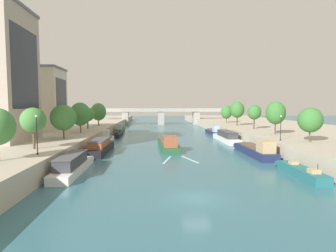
{
  "coord_description": "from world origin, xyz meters",
  "views": [
    {
      "loc": [
        -4.11,
        -24.11,
        8.58
      ],
      "look_at": [
        0.0,
        44.57,
        3.36
      ],
      "focal_mm": 28.84,
      "sensor_mm": 36.0,
      "label": 1
    }
  ],
  "objects": [
    {
      "name": "tree_right_end_of_row",
      "position": [
        21.98,
        18.8,
        6.2
      ],
      "size": [
        3.9,
        3.9,
        5.67
      ],
      "color": "brown",
      "rests_on": "quay_right"
    },
    {
      "name": "moored_boat_left_second",
      "position": [
        -14.2,
        10.33,
        1.04
      ],
      "size": [
        2.57,
        13.11,
        2.49
      ],
      "color": "silver",
      "rests_on": "ground"
    },
    {
      "name": "ground_plane",
      "position": [
        0.0,
        0.0,
        0.0
      ],
      "size": [
        400.0,
        400.0,
        0.0
      ],
      "primitive_type": "plane",
      "color": "#336675"
    },
    {
      "name": "quay_left",
      "position": [
        -34.01,
        55.0,
        1.3
      ],
      "size": [
        36.0,
        170.0,
        2.59
      ],
      "primitive_type": "cube",
      "color": "#B2A893",
      "rests_on": "ground"
    },
    {
      "name": "tree_left_by_lamp",
      "position": [
        -19.82,
        36.08,
        6.7
      ],
      "size": [
        4.43,
        4.43,
        6.67
      ],
      "color": "brown",
      "rests_on": "quay_left"
    },
    {
      "name": "tree_right_nearest",
      "position": [
        21.53,
        55.59,
        7.31
      ],
      "size": [
        4.2,
        4.2,
        7.14
      ],
      "color": "brown",
      "rests_on": "quay_right"
    },
    {
      "name": "moored_boat_right_end",
      "position": [
        13.78,
        39.47,
        1.05
      ],
      "size": [
        2.99,
        15.93,
        2.52
      ],
      "color": "silver",
      "rests_on": "ground"
    },
    {
      "name": "moored_boat_left_near",
      "position": [
        -14.14,
        62.83,
        0.93
      ],
      "size": [
        1.76,
        10.64,
        3.02
      ],
      "color": "#235633",
      "rests_on": "ground"
    },
    {
      "name": "tree_right_second",
      "position": [
        21.93,
        68.66,
        6.33
      ],
      "size": [
        3.88,
        3.88,
        6.08
      ],
      "color": "brown",
      "rests_on": "quay_right"
    },
    {
      "name": "tree_left_midway",
      "position": [
        -20.38,
        13.86,
        6.57
      ],
      "size": [
        3.35,
        3.35,
        5.72
      ],
      "color": "brown",
      "rests_on": "quay_left"
    },
    {
      "name": "tree_left_past_mid",
      "position": [
        -20.73,
        46.81,
        6.28
      ],
      "size": [
        3.5,
        3.5,
        5.51
      ],
      "color": "brown",
      "rests_on": "quay_left"
    },
    {
      "name": "building_left_tall",
      "position": [
        -31.91,
        42.0,
        10.12
      ],
      "size": [
        12.88,
        9.28,
        15.02
      ],
      "color": "beige",
      "rests_on": "quay_left"
    },
    {
      "name": "tree_right_third",
      "position": [
        21.97,
        43.17,
        6.88
      ],
      "size": [
        3.41,
        3.41,
        6.18
      ],
      "color": "brown",
      "rests_on": "quay_right"
    },
    {
      "name": "lamppost_right_bank",
      "position": [
        17.88,
        20.54,
        4.96
      ],
      "size": [
        0.28,
        0.28,
        4.31
      ],
      "color": "black",
      "rests_on": "quay_right"
    },
    {
      "name": "moored_boat_left_far",
      "position": [
        -13.65,
        51.38,
        0.59
      ],
      "size": [
        2.04,
        10.93,
        2.2
      ],
      "color": "black",
      "rests_on": "ground"
    },
    {
      "name": "barge_midriver",
      "position": [
        -0.9,
        29.99,
        0.87
      ],
      "size": [
        3.77,
        17.89,
        2.96
      ],
      "color": "#235633",
      "rests_on": "ground"
    },
    {
      "name": "tree_left_third",
      "position": [
        -20.24,
        26.03,
        6.39
      ],
      "size": [
        4.58,
        4.58,
        6.14
      ],
      "color": "brown",
      "rests_on": "quay_left"
    },
    {
      "name": "moored_boat_right_near",
      "position": [
        13.95,
        54.31,
        0.88
      ],
      "size": [
        2.22,
        12.21,
        2.88
      ],
      "color": "#1E284C",
      "rests_on": "ground"
    },
    {
      "name": "bridge_far",
      "position": [
        0.0,
        97.74,
        4.59
      ],
      "size": [
        56.03,
        4.4,
        7.32
      ],
      "color": "#9E998E",
      "rests_on": "ground"
    },
    {
      "name": "quay_right",
      "position": [
        34.01,
        55.0,
        1.3
      ],
      "size": [
        36.0,
        170.0,
        2.59
      ],
      "primitive_type": "cube",
      "color": "#B2A893",
      "rests_on": "ground"
    },
    {
      "name": "moored_boat_left_midway",
      "position": [
        -14.38,
        38.83,
        0.91
      ],
      "size": [
        2.04,
        10.4,
        3.18
      ],
      "color": "silver",
      "rests_on": "ground"
    },
    {
      "name": "tree_right_by_lamp",
      "position": [
        21.57,
        30.42,
        7.05
      ],
      "size": [
        3.98,
        3.98,
        6.85
      ],
      "color": "brown",
      "rests_on": "quay_right"
    },
    {
      "name": "wake_behind_barge",
      "position": [
        0.1,
        18.01,
        0.01
      ],
      "size": [
        5.6,
        5.97,
        0.03
      ],
      "color": "#A5D1DB",
      "rests_on": "ground"
    },
    {
      "name": "tree_left_second",
      "position": [
        -19.87,
        56.56,
        6.73
      ],
      "size": [
        4.48,
        4.48,
        6.72
      ],
      "color": "brown",
      "rests_on": "quay_left"
    },
    {
      "name": "moored_boat_left_upstream",
      "position": [
        -13.48,
        25.35,
        1.07
      ],
      "size": [
        2.96,
        14.48,
        2.54
      ],
      "color": "black",
      "rests_on": "ground"
    },
    {
      "name": "lamppost_left_bank",
      "position": [
        -18.08,
        9.34,
        5.25
      ],
      "size": [
        0.28,
        0.28,
        4.86
      ],
      "color": "black",
      "rests_on": "quay_left"
    },
    {
      "name": "moored_boat_right_midway",
      "position": [
        13.68,
        20.86,
        0.95
      ],
      "size": [
        2.92,
        14.56,
        3.11
      ],
      "color": "#1E284C",
      "rests_on": "ground"
    },
    {
      "name": "moored_boat_right_lone",
      "position": [
        13.98,
        7.2,
        0.57
      ],
      "size": [
        2.21,
        10.16,
        2.17
      ],
      "color": "#23666B",
      "rests_on": "ground"
    }
  ]
}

